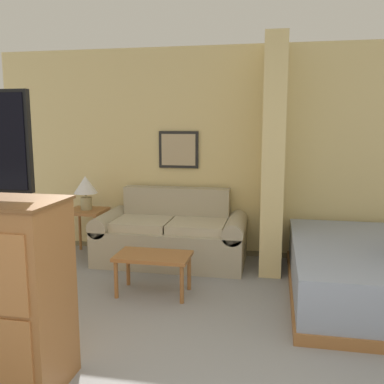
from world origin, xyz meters
TOP-DOWN VIEW (x-y plane):
  - wall_back at (-0.00, 3.86)m, footprint 6.38×0.16m
  - wall_partition_pillar at (0.42, 3.41)m, footprint 0.24×0.78m
  - couch at (-0.77, 3.38)m, footprint 1.79×0.84m
  - coffee_table at (-0.71, 2.37)m, footprint 0.73×0.42m
  - side_table at (-1.88, 3.41)m, footprint 0.46×0.46m
  - table_lamp at (-1.88, 3.41)m, footprint 0.29×0.29m

SIDE VIEW (x-z plane):
  - couch at x=-0.77m, z-range -0.12..0.75m
  - coffee_table at x=-0.71m, z-range 0.15..0.55m
  - side_table at x=-1.88m, z-range 0.20..0.79m
  - table_lamp at x=-1.88m, z-range 0.67..1.09m
  - wall_back at x=0.00m, z-range -0.01..2.59m
  - wall_partition_pillar at x=0.42m, z-range 0.00..2.60m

